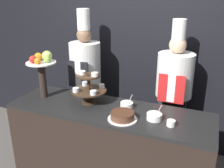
{
  "coord_description": "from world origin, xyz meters",
  "views": [
    {
      "loc": [
        0.96,
        -1.86,
        2.04
      ],
      "look_at": [
        0.0,
        0.43,
        1.13
      ],
      "focal_mm": 40.0,
      "sensor_mm": 36.0,
      "label": 1
    }
  ],
  "objects_px": {
    "cup_white": "(171,123)",
    "serving_bowl_near": "(154,116)",
    "fruit_pedestal": "(42,67)",
    "tiered_stand": "(89,87)",
    "chef_center_left": "(174,91)",
    "cake_round": "(122,116)",
    "chef_left": "(86,76)",
    "serving_bowl_far": "(127,105)"
  },
  "relations": [
    {
      "from": "serving_bowl_far",
      "to": "chef_center_left",
      "type": "bearing_deg",
      "value": 49.27
    },
    {
      "from": "serving_bowl_far",
      "to": "chef_left",
      "type": "relative_size",
      "value": 0.09
    },
    {
      "from": "cake_round",
      "to": "serving_bowl_far",
      "type": "height_order",
      "value": "serving_bowl_far"
    },
    {
      "from": "cup_white",
      "to": "serving_bowl_near",
      "type": "relative_size",
      "value": 0.49
    },
    {
      "from": "fruit_pedestal",
      "to": "chef_center_left",
      "type": "xyz_separation_m",
      "value": [
        1.41,
        0.56,
        -0.29
      ]
    },
    {
      "from": "cake_round",
      "to": "cup_white",
      "type": "distance_m",
      "value": 0.46
    },
    {
      "from": "tiered_stand",
      "to": "chef_center_left",
      "type": "relative_size",
      "value": 0.22
    },
    {
      "from": "fruit_pedestal",
      "to": "cake_round",
      "type": "relative_size",
      "value": 1.87
    },
    {
      "from": "tiered_stand",
      "to": "chef_center_left",
      "type": "distance_m",
      "value": 0.99
    },
    {
      "from": "cake_round",
      "to": "chef_left",
      "type": "xyz_separation_m",
      "value": [
        -0.8,
        0.74,
        0.08
      ]
    },
    {
      "from": "cake_round",
      "to": "cup_white",
      "type": "relative_size",
      "value": 3.61
    },
    {
      "from": "tiered_stand",
      "to": "chef_center_left",
      "type": "bearing_deg",
      "value": 31.59
    },
    {
      "from": "tiered_stand",
      "to": "serving_bowl_near",
      "type": "xyz_separation_m",
      "value": [
        0.77,
        -0.11,
        -0.15
      ]
    },
    {
      "from": "tiered_stand",
      "to": "serving_bowl_near",
      "type": "height_order",
      "value": "tiered_stand"
    },
    {
      "from": "fruit_pedestal",
      "to": "serving_bowl_near",
      "type": "distance_m",
      "value": 1.38
    },
    {
      "from": "cake_round",
      "to": "serving_bowl_near",
      "type": "xyz_separation_m",
      "value": [
        0.29,
        0.12,
        -0.0
      ]
    },
    {
      "from": "tiered_stand",
      "to": "cake_round",
      "type": "distance_m",
      "value": 0.55
    },
    {
      "from": "tiered_stand",
      "to": "serving_bowl_far",
      "type": "height_order",
      "value": "tiered_stand"
    },
    {
      "from": "fruit_pedestal",
      "to": "serving_bowl_near",
      "type": "xyz_separation_m",
      "value": [
        1.34,
        -0.06,
        -0.33
      ]
    },
    {
      "from": "tiered_stand",
      "to": "cup_white",
      "type": "bearing_deg",
      "value": -10.38
    },
    {
      "from": "fruit_pedestal",
      "to": "serving_bowl_near",
      "type": "bearing_deg",
      "value": -2.67
    },
    {
      "from": "fruit_pedestal",
      "to": "chef_left",
      "type": "bearing_deg",
      "value": 66.44
    },
    {
      "from": "tiered_stand",
      "to": "chef_center_left",
      "type": "height_order",
      "value": "chef_center_left"
    },
    {
      "from": "serving_bowl_near",
      "to": "chef_center_left",
      "type": "bearing_deg",
      "value": 83.32
    },
    {
      "from": "serving_bowl_near",
      "to": "serving_bowl_far",
      "type": "distance_m",
      "value": 0.37
    },
    {
      "from": "serving_bowl_near",
      "to": "cake_round",
      "type": "bearing_deg",
      "value": -157.68
    },
    {
      "from": "chef_center_left",
      "to": "chef_left",
      "type": "bearing_deg",
      "value": -180.0
    },
    {
      "from": "tiered_stand",
      "to": "fruit_pedestal",
      "type": "relative_size",
      "value": 0.72
    },
    {
      "from": "chef_left",
      "to": "chef_center_left",
      "type": "bearing_deg",
      "value": 0.0
    },
    {
      "from": "cake_round",
      "to": "cup_white",
      "type": "xyz_separation_m",
      "value": [
        0.46,
        0.06,
        -0.01
      ]
    },
    {
      "from": "chef_left",
      "to": "chef_center_left",
      "type": "distance_m",
      "value": 1.16
    },
    {
      "from": "cup_white",
      "to": "chef_center_left",
      "type": "height_order",
      "value": "chef_center_left"
    },
    {
      "from": "tiered_stand",
      "to": "fruit_pedestal",
      "type": "xyz_separation_m",
      "value": [
        -0.57,
        -0.05,
        0.18
      ]
    },
    {
      "from": "chef_center_left",
      "to": "serving_bowl_far",
      "type": "bearing_deg",
      "value": -130.73
    },
    {
      "from": "fruit_pedestal",
      "to": "serving_bowl_far",
      "type": "relative_size",
      "value": 3.35
    },
    {
      "from": "cup_white",
      "to": "chef_center_left",
      "type": "distance_m",
      "value": 0.7
    },
    {
      "from": "serving_bowl_near",
      "to": "fruit_pedestal",
      "type": "bearing_deg",
      "value": 177.33
    },
    {
      "from": "fruit_pedestal",
      "to": "serving_bowl_far",
      "type": "xyz_separation_m",
      "value": [
        1.0,
        0.09,
        -0.34
      ]
    },
    {
      "from": "tiered_stand",
      "to": "serving_bowl_far",
      "type": "relative_size",
      "value": 2.4
    },
    {
      "from": "chef_center_left",
      "to": "cake_round",
      "type": "bearing_deg",
      "value": -115.82
    },
    {
      "from": "serving_bowl_near",
      "to": "chef_left",
      "type": "xyz_separation_m",
      "value": [
        -1.09,
        0.63,
        0.08
      ]
    },
    {
      "from": "serving_bowl_far",
      "to": "tiered_stand",
      "type": "bearing_deg",
      "value": -174.61
    }
  ]
}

